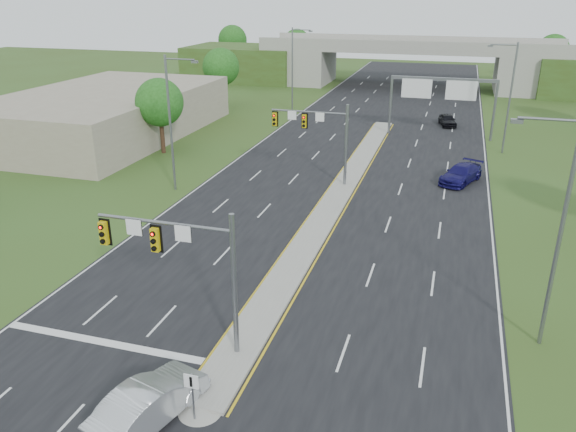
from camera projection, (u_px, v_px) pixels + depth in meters
The scene contains 23 objects.
ground at pixel (237, 354), 25.98m from camera, with size 240.00×240.00×0.00m, color #37491A.
road at pixel (364, 155), 57.04m from camera, with size 24.00×160.00×0.02m, color black.
median at pixel (340, 192), 46.36m from camera, with size 2.00×54.00×0.16m, color gray.
median_nose at pixel (200, 410), 22.40m from camera, with size 2.00×2.00×0.16m, color gray.
lane_markings at pixel (346, 172), 51.80m from camera, with size 23.72×160.00×0.01m.
signal_mast_near at pixel (185, 257), 24.75m from camera, with size 6.62×0.60×7.00m.
signal_mast_far at pixel (320, 130), 46.94m from camera, with size 6.62×0.60×7.00m.
keep_right_sign at pixel (192, 389), 21.40m from camera, with size 0.60×0.13×2.20m.
sign_gantry at pixel (441, 91), 62.10m from camera, with size 11.58×0.44×6.67m.
overpass at pixel (409, 66), 95.65m from camera, with size 80.00×14.00×8.10m.
lightpole_l_mid at pixel (172, 118), 45.00m from camera, with size 2.85×0.25×11.00m.
lightpole_l_far at pixel (294, 65), 76.06m from camera, with size 2.85×0.25×11.00m.
lightpole_r_near at pixel (557, 225), 24.58m from camera, with size 2.85×0.25×11.00m.
lightpole_r_far at pixel (509, 93), 55.64m from camera, with size 2.85×0.25×11.00m.
tree_l_near at pixel (159, 103), 56.01m from camera, with size 4.80×4.80×7.60m.
tree_l_mid at pixel (221, 67), 79.14m from camera, with size 5.20×5.20×8.12m.
tree_back_a at pixel (233, 40), 117.37m from camera, with size 6.00×6.00×8.85m.
tree_back_b at pixel (297, 43), 113.75m from camera, with size 5.60×5.60×8.32m.
tree_back_c at pixel (553, 50), 100.92m from camera, with size 5.60×5.60×8.32m.
commercial_building at pixel (105, 113), 64.13m from camera, with size 18.00×30.00×5.00m, color gray.
car_silver at pixel (149, 402), 21.66m from camera, with size 1.81×5.20×1.71m, color #B7BBC0.
car_far_b at pixel (461, 174), 48.74m from camera, with size 2.17×5.34×1.55m, color #100C4A.
car_far_c at pixel (447, 120), 69.12m from camera, with size 1.68×4.18×1.42m, color black.
Camera 1 is at (8.51, -20.08, 15.69)m, focal length 35.00 mm.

